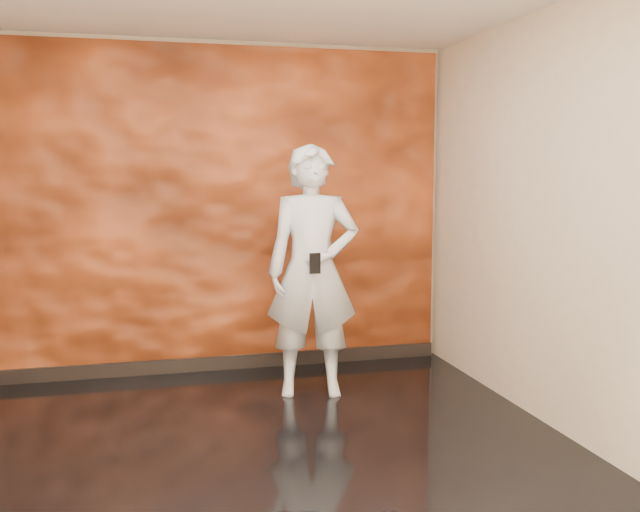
{
  "coord_description": "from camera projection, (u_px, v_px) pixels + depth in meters",
  "views": [
    {
      "loc": [
        -0.66,
        -4.12,
        1.73
      ],
      "look_at": [
        0.59,
        0.8,
        1.11
      ],
      "focal_mm": 40.0,
      "sensor_mm": 36.0,
      "label": 1
    }
  ],
  "objects": [
    {
      "name": "feature_wall",
      "position": [
        219.0,
        210.0,
        6.06
      ],
      "size": [
        3.9,
        0.06,
        2.75
      ],
      "primitive_type": "cube",
      "color": "#D85824",
      "rests_on": "ground"
    },
    {
      "name": "room",
      "position": [
        255.0,
        226.0,
        4.17
      ],
      "size": [
        4.02,
        4.02,
        2.81
      ],
      "color": "black",
      "rests_on": "ground"
    },
    {
      "name": "man",
      "position": [
        313.0,
        271.0,
        5.43
      ],
      "size": [
        0.77,
        0.58,
        1.91
      ],
      "primitive_type": "imported",
      "rotation": [
        0.0,
        0.0,
        -0.19
      ],
      "color": "#ACB1BD",
      "rests_on": "ground"
    },
    {
      "name": "phone",
      "position": [
        315.0,
        263.0,
        5.13
      ],
      "size": [
        0.08,
        0.02,
        0.15
      ],
      "primitive_type": "cube",
      "rotation": [
        0.0,
        0.0,
        0.09
      ],
      "color": "black",
      "rests_on": "man"
    },
    {
      "name": "baseboard",
      "position": [
        222.0,
        363.0,
        6.18
      ],
      "size": [
        3.9,
        0.04,
        0.12
      ],
      "primitive_type": "cube",
      "color": "black",
      "rests_on": "ground"
    }
  ]
}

